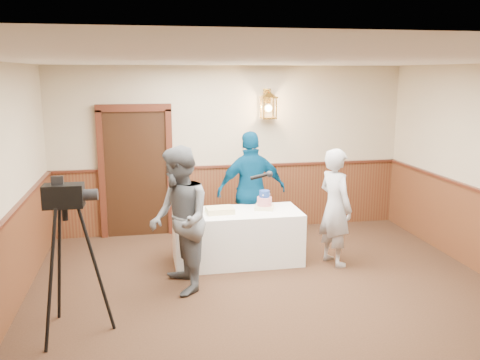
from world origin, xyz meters
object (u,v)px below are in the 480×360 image
object	(u,v)px
display_table	(237,237)
sheet_cake_green	(188,210)
sheet_cake_yellow	(220,210)
tv_camera_rig	(69,268)
assistant_p	(252,191)
baker	(335,207)
tiered_cake	(264,202)
interviewer	(179,220)

from	to	relation	value
display_table	sheet_cake_green	world-z (taller)	sheet_cake_green
sheet_cake_yellow	sheet_cake_green	world-z (taller)	sheet_cake_yellow
sheet_cake_green	tv_camera_rig	size ratio (longest dim) A/B	0.18
assistant_p	baker	bearing A→B (deg)	136.20
sheet_cake_green	sheet_cake_yellow	bearing A→B (deg)	-16.50
display_table	tv_camera_rig	size ratio (longest dim) A/B	1.13
display_table	baker	bearing A→B (deg)	-13.57
sheet_cake_yellow	tv_camera_rig	distance (m)	2.46
sheet_cake_yellow	tv_camera_rig	world-z (taller)	tv_camera_rig
tiered_cake	sheet_cake_yellow	distance (m)	0.67
sheet_cake_yellow	assistant_p	distance (m)	0.81
interviewer	baker	bearing A→B (deg)	95.09
assistant_p	tv_camera_rig	xyz separation A→B (m)	(-2.40, -2.22, -0.20)
sheet_cake_green	interviewer	distance (m)	0.97
baker	assistant_p	bearing A→B (deg)	31.67
sheet_cake_green	assistant_p	world-z (taller)	assistant_p
tiered_cake	baker	size ratio (longest dim) A/B	0.20
sheet_cake_green	tv_camera_rig	distance (m)	2.27
sheet_cake_green	tv_camera_rig	bearing A→B (deg)	-127.92
tiered_cake	assistant_p	bearing A→B (deg)	100.49
tiered_cake	interviewer	world-z (taller)	interviewer
tiered_cake	tv_camera_rig	bearing A→B (deg)	-144.87
display_table	assistant_p	world-z (taller)	assistant_p
interviewer	tv_camera_rig	xyz separation A→B (m)	(-1.20, -0.85, -0.20)
sheet_cake_yellow	tv_camera_rig	xyz separation A→B (m)	(-1.82, -1.66, -0.07)
baker	assistant_p	xyz separation A→B (m)	(-1.01, 0.87, 0.08)
tiered_cake	sheet_cake_green	xyz separation A→B (m)	(-1.09, 0.04, -0.07)
interviewer	tiered_cake	bearing A→B (deg)	117.17
sheet_cake_yellow	baker	xyz separation A→B (m)	(1.59, -0.31, 0.04)
sheet_cake_yellow	assistant_p	world-z (taller)	assistant_p
tiered_cake	assistant_p	world-z (taller)	assistant_p
tiered_cake	interviewer	distance (m)	1.57
interviewer	assistant_p	world-z (taller)	assistant_p
interviewer	baker	distance (m)	2.27
sheet_cake_green	assistant_p	size ratio (longest dim) A/B	0.16
tiered_cake	baker	distance (m)	1.01
baker	tv_camera_rig	size ratio (longest dim) A/B	1.04
tiered_cake	tv_camera_rig	xyz separation A→B (m)	(-2.48, -1.75, -0.14)
tv_camera_rig	sheet_cake_yellow	bearing A→B (deg)	43.75
display_table	tiered_cake	distance (m)	0.64
sheet_cake_green	interviewer	size ratio (longest dim) A/B	0.16
baker	assistant_p	size ratio (longest dim) A/B	0.91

